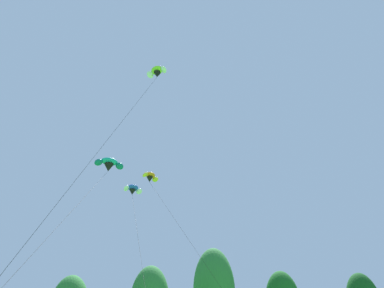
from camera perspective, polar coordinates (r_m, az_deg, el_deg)
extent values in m
ellipsoid|color=#93D633|center=(31.18, -5.82, 12.03)|extent=(1.38, 1.41, 0.68)
ellipsoid|color=white|center=(30.75, -4.70, 12.18)|extent=(0.86, 0.88, 0.75)
ellipsoid|color=white|center=(31.36, -6.95, 11.33)|extent=(0.90, 0.84, 0.75)
cone|color=black|center=(30.94, -5.78, 11.34)|extent=(0.90, 0.90, 0.55)
cylinder|color=black|center=(19.86, -14.30, 0.04)|extent=(8.02, 10.70, 20.94)
ellipsoid|color=blue|center=(40.88, -9.74, -7.17)|extent=(1.51, 1.27, 0.83)
ellipsoid|color=white|center=(41.11, -8.72, -7.74)|extent=(0.95, 0.95, 0.91)
ellipsoid|color=white|center=(40.50, -10.82, -7.19)|extent=(0.73, 0.98, 0.91)
cone|color=black|center=(40.77, -9.86, -7.86)|extent=(0.89, 0.89, 0.63)
cylinder|color=black|center=(28.09, -8.88, -15.32)|extent=(2.22, 21.28, 15.64)
ellipsoid|color=orange|center=(34.34, -6.89, -5.15)|extent=(1.38, 1.27, 0.61)
ellipsoid|color=yellow|center=(34.72, -6.11, -5.85)|extent=(0.83, 0.85, 0.70)
ellipsoid|color=yellow|center=(33.81, -7.74, -5.05)|extent=(0.79, 0.85, 0.70)
cone|color=black|center=(34.21, -7.03, -5.84)|extent=(0.87, 0.87, 0.54)
cylinder|color=black|center=(26.82, -0.05, -16.24)|extent=(4.28, 12.16, 14.48)
ellipsoid|color=teal|center=(34.05, -13.50, -2.84)|extent=(1.64, 1.02, 0.86)
ellipsoid|color=#0F666B|center=(34.07, -11.90, -3.59)|extent=(1.01, 0.84, 0.98)
ellipsoid|color=#0F666B|center=(33.81, -15.21, -2.94)|extent=(0.98, 0.85, 0.98)
cone|color=black|center=(33.85, -13.65, -3.83)|extent=(0.95, 0.95, 0.77)
cylinder|color=black|center=(22.22, -19.72, -10.92)|extent=(5.71, 18.49, 14.94)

